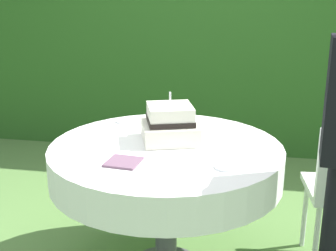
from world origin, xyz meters
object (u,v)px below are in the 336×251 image
object	(u,v)px
cake_table	(166,163)
serving_plate_left	(124,121)
wedding_cake	(171,124)
serving_plate_near	(207,127)
serving_plate_far	(226,167)
napkin_stack	(123,162)

from	to	relation	value
cake_table	serving_plate_left	bearing A→B (deg)	132.07
cake_table	wedding_cake	xyz separation A→B (m)	(0.01, 0.09, 0.19)
serving_plate_near	serving_plate_left	world-z (taller)	same
cake_table	serving_plate_left	distance (m)	0.52
serving_plate_near	serving_plate_far	xyz separation A→B (m)	(0.16, -0.62, 0.00)
serving_plate_far	serving_plate_left	xyz separation A→B (m)	(-0.68, 0.64, 0.00)
wedding_cake	serving_plate_near	bearing A→B (deg)	57.42
serving_plate_near	napkin_stack	world-z (taller)	same
cake_table	serving_plate_far	size ratio (longest dim) A/B	11.26
wedding_cake	serving_plate_far	distance (m)	0.49
wedding_cake	napkin_stack	size ratio (longest dim) A/B	2.42
serving_plate_far	serving_plate_near	bearing A→B (deg)	104.12
serving_plate_left	cake_table	bearing A→B (deg)	-47.93
wedding_cake	napkin_stack	bearing A→B (deg)	-113.56
cake_table	napkin_stack	xyz separation A→B (m)	(-0.15, -0.29, 0.11)
wedding_cake	serving_plate_left	bearing A→B (deg)	140.64
wedding_cake	napkin_stack	distance (m)	0.42
cake_table	serving_plate_left	size ratio (longest dim) A/B	12.45
cake_table	napkin_stack	size ratio (longest dim) A/B	7.99
wedding_cake	serving_plate_near	size ratio (longest dim) A/B	2.86
serving_plate_far	cake_table	bearing A→B (deg)	142.98
wedding_cake	serving_plate_far	size ratio (longest dim) A/B	3.41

